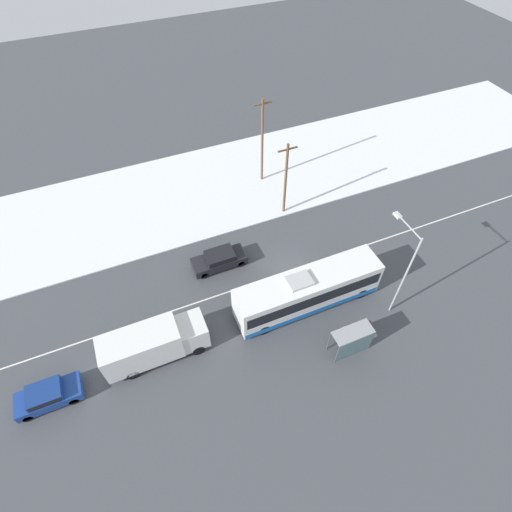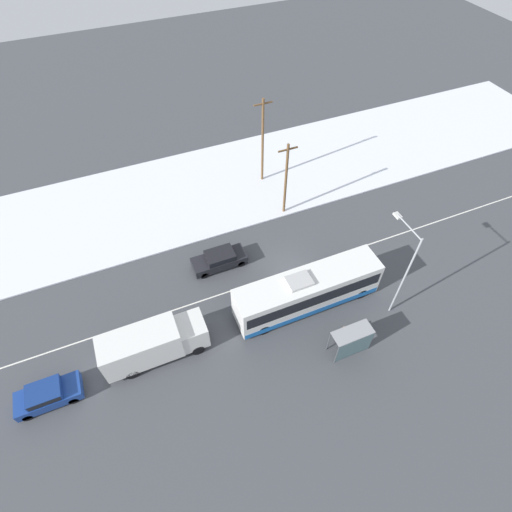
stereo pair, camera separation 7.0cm
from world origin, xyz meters
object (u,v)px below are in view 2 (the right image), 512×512
object	(u,v)px
streetlamp	(404,264)
utility_pole_snowlot	(263,141)
sedan_car	(219,259)
parked_car_near_truck	(47,394)
pedestrian_at_stop	(343,332)
city_bus	(307,291)
box_truck	(152,343)
bus_shelter	(353,341)
utility_pole_roadside	(286,179)

from	to	relation	value
streetlamp	utility_pole_snowlot	bearing A→B (deg)	99.01
sedan_car	parked_car_near_truck	size ratio (longest dim) A/B	1.10
utility_pole_snowlot	pedestrian_at_stop	bearing A→B (deg)	-95.59
city_bus	box_truck	distance (m)	11.89
city_bus	utility_pole_snowlot	distance (m)	16.00
bus_shelter	utility_pole_snowlot	distance (m)	20.72
parked_car_near_truck	streetlamp	world-z (taller)	streetlamp
sedan_car	bus_shelter	xyz separation A→B (m)	(5.91, -11.28, 0.87)
bus_shelter	utility_pole_roadside	world-z (taller)	utility_pole_roadside
parked_car_near_truck	pedestrian_at_stop	size ratio (longest dim) A/B	2.54
pedestrian_at_stop	utility_pole_snowlot	size ratio (longest dim) A/B	0.18
box_truck	sedan_car	bearing A→B (deg)	41.27
parked_car_near_truck	pedestrian_at_stop	world-z (taller)	pedestrian_at_stop
sedan_car	utility_pole_roadside	world-z (taller)	utility_pole_roadside
city_bus	utility_pole_snowlot	world-z (taller)	utility_pole_snowlot
parked_car_near_truck	bus_shelter	size ratio (longest dim) A/B	1.44
parked_car_near_truck	utility_pole_roadside	distance (m)	24.59
utility_pole_roadside	utility_pole_snowlot	world-z (taller)	utility_pole_snowlot
sedan_car	parked_car_near_truck	distance (m)	15.65
streetlamp	bus_shelter	bearing A→B (deg)	-153.27
pedestrian_at_stop	bus_shelter	world-z (taller)	bus_shelter
streetlamp	utility_pole_snowlot	distance (m)	18.23
streetlamp	parked_car_near_truck	bearing A→B (deg)	174.75
sedan_car	parked_car_near_truck	xyz separation A→B (m)	(-14.20, -6.58, 0.00)
pedestrian_at_stop	box_truck	bearing A→B (deg)	162.91
city_bus	sedan_car	size ratio (longest dim) A/B	2.50
box_truck	utility_pole_snowlot	world-z (taller)	utility_pole_snowlot
box_truck	utility_pole_roadside	distance (m)	18.00
pedestrian_at_stop	streetlamp	size ratio (longest dim) A/B	0.20
streetlamp	utility_pole_roadside	size ratio (longest dim) A/B	1.08
bus_shelter	streetlamp	size ratio (longest dim) A/B	0.35
pedestrian_at_stop	bus_shelter	distance (m)	1.37
streetlamp	pedestrian_at_stop	bearing A→B (deg)	-165.54
city_bus	streetlamp	size ratio (longest dim) A/B	1.39
pedestrian_at_stop	utility_pole_roadside	xyz separation A→B (m)	(1.88, 13.97, 2.96)
sedan_car	utility_pole_snowlot	size ratio (longest dim) A/B	0.51
parked_car_near_truck	utility_pole_snowlot	xyz separation A→B (m)	(22.03, 15.72, 3.85)
bus_shelter	utility_pole_snowlot	world-z (taller)	utility_pole_snowlot
box_truck	streetlamp	size ratio (longest dim) A/B	0.88
box_truck	streetlamp	distance (m)	18.20
utility_pole_roadside	utility_pole_snowlot	xyz separation A→B (m)	(0.00, 5.25, 0.70)
city_bus	bus_shelter	size ratio (longest dim) A/B	3.97
bus_shelter	utility_pole_snowlot	xyz separation A→B (m)	(1.93, 20.41, 2.98)
box_truck	pedestrian_at_stop	bearing A→B (deg)	-17.09
box_truck	utility_pole_snowlot	bearing A→B (deg)	45.85
pedestrian_at_stop	city_bus	bearing A→B (deg)	105.30
pedestrian_at_stop	utility_pole_snowlot	bearing A→B (deg)	84.41
streetlamp	utility_pole_snowlot	world-z (taller)	utility_pole_snowlot
sedan_car	parked_car_near_truck	bearing A→B (deg)	24.87
bus_shelter	utility_pole_snowlot	size ratio (longest dim) A/B	0.32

